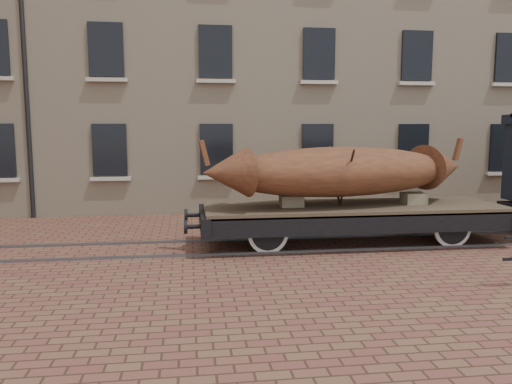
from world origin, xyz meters
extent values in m
plane|color=brown|center=(0.00, 0.00, 0.00)|extent=(90.00, 90.00, 0.00)
cube|color=beige|center=(3.00, 10.00, 7.00)|extent=(40.00, 10.00, 14.00)
cube|color=black|center=(-6.00, 4.96, 2.20)|extent=(1.10, 0.12, 1.70)
cube|color=#BDB4A5|center=(-6.00, 4.90, 1.25)|extent=(1.30, 0.18, 0.12)
cube|color=black|center=(-2.50, 4.96, 2.20)|extent=(1.10, 0.12, 1.70)
cube|color=#BDB4A5|center=(-2.50, 4.90, 1.25)|extent=(1.30, 0.18, 0.12)
cube|color=black|center=(1.00, 4.96, 2.20)|extent=(1.10, 0.12, 1.70)
cube|color=#BDB4A5|center=(1.00, 4.90, 1.25)|extent=(1.30, 0.18, 0.12)
cube|color=black|center=(4.50, 4.96, 2.20)|extent=(1.10, 0.12, 1.70)
cube|color=#BDB4A5|center=(4.50, 4.90, 1.25)|extent=(1.30, 0.18, 0.12)
cube|color=black|center=(8.00, 4.96, 2.20)|extent=(1.10, 0.12, 1.70)
cube|color=#BDB4A5|center=(8.00, 4.90, 1.25)|extent=(1.30, 0.18, 0.12)
cube|color=black|center=(-6.00, 4.96, 5.40)|extent=(1.10, 0.12, 1.70)
cube|color=#BDB4A5|center=(-6.00, 4.90, 4.45)|extent=(1.30, 0.18, 0.12)
cube|color=black|center=(-2.50, 4.96, 5.40)|extent=(1.10, 0.12, 1.70)
cube|color=#BDB4A5|center=(-2.50, 4.90, 4.45)|extent=(1.30, 0.18, 0.12)
cube|color=black|center=(1.00, 4.96, 5.40)|extent=(1.10, 0.12, 1.70)
cube|color=#BDB4A5|center=(1.00, 4.90, 4.45)|extent=(1.30, 0.18, 0.12)
cube|color=black|center=(4.50, 4.96, 5.40)|extent=(1.10, 0.12, 1.70)
cube|color=#BDB4A5|center=(4.50, 4.90, 4.45)|extent=(1.30, 0.18, 0.12)
cube|color=black|center=(8.00, 4.96, 5.40)|extent=(1.10, 0.12, 1.70)
cube|color=#BDB4A5|center=(8.00, 4.90, 4.45)|extent=(1.30, 0.18, 0.12)
cube|color=#59595E|center=(0.00, -0.72, 0.03)|extent=(30.00, 0.08, 0.06)
cube|color=#59595E|center=(0.00, 0.72, 0.03)|extent=(30.00, 0.08, 0.06)
cube|color=brown|center=(0.65, 0.00, 0.93)|extent=(7.46, 2.19, 0.12)
cube|color=black|center=(0.65, -1.01, 0.70)|extent=(7.46, 0.16, 0.45)
cube|color=black|center=(0.65, 1.01, 0.70)|extent=(7.46, 0.16, 0.45)
cube|color=black|center=(-3.08, 0.00, 0.70)|extent=(0.22, 2.29, 0.45)
cylinder|color=black|center=(-3.36, -0.75, 0.70)|extent=(0.35, 0.10, 0.10)
cylinder|color=black|center=(-3.53, -0.75, 0.70)|extent=(0.08, 0.32, 0.32)
cylinder|color=black|center=(-3.36, 0.75, 0.70)|extent=(0.35, 0.10, 0.10)
cylinder|color=black|center=(-3.53, 0.75, 0.70)|extent=(0.08, 0.32, 0.32)
cube|color=black|center=(4.38, 0.00, 0.70)|extent=(0.22, 2.29, 0.45)
cylinder|color=black|center=(4.66, 0.75, 0.70)|extent=(0.35, 0.10, 0.10)
cylinder|color=black|center=(4.82, 0.75, 0.70)|extent=(0.08, 0.32, 0.32)
cylinder|color=black|center=(-1.64, 0.00, 0.48)|extent=(0.10, 1.89, 0.10)
cylinder|color=silver|center=(-1.64, -0.72, 0.48)|extent=(0.95, 0.07, 0.95)
cylinder|color=black|center=(-1.64, -0.72, 0.48)|extent=(0.78, 0.10, 0.78)
cube|color=black|center=(-1.64, -0.84, 0.72)|extent=(0.89, 0.08, 0.10)
cylinder|color=silver|center=(-1.64, 0.72, 0.48)|extent=(0.95, 0.07, 0.95)
cylinder|color=black|center=(-1.64, 0.72, 0.48)|extent=(0.78, 0.10, 0.78)
cube|color=black|center=(-1.64, 0.84, 0.72)|extent=(0.89, 0.08, 0.10)
cylinder|color=black|center=(2.93, 0.00, 0.48)|extent=(0.10, 1.89, 0.10)
cylinder|color=silver|center=(2.93, -0.72, 0.48)|extent=(0.95, 0.07, 0.95)
cylinder|color=black|center=(2.93, -0.72, 0.48)|extent=(0.78, 0.10, 0.78)
cube|color=black|center=(2.93, -0.84, 0.72)|extent=(0.89, 0.08, 0.10)
cylinder|color=silver|center=(2.93, 0.72, 0.48)|extent=(0.95, 0.07, 0.95)
cylinder|color=black|center=(2.93, 0.72, 0.48)|extent=(0.78, 0.10, 0.78)
cube|color=black|center=(2.93, 0.84, 0.72)|extent=(0.89, 0.08, 0.10)
cube|color=black|center=(0.65, 0.00, 0.55)|extent=(3.98, 0.06, 0.06)
cube|color=#706951|center=(-0.94, 0.00, 1.13)|extent=(0.55, 0.50, 0.28)
cube|color=#706951|center=(2.24, 0.00, 1.13)|extent=(0.55, 0.50, 0.28)
ellipsoid|color=brown|center=(0.29, 0.00, 1.84)|extent=(6.40, 2.82, 1.24)
cone|color=brown|center=(-2.60, -0.44, 1.89)|extent=(1.23, 1.32, 1.17)
cube|color=brown|center=(-3.08, -0.51, 2.35)|extent=(0.26, 0.16, 0.59)
cone|color=brown|center=(3.19, 0.44, 1.89)|extent=(1.23, 1.32, 1.17)
cube|color=brown|center=(3.66, 0.51, 2.35)|extent=(0.26, 0.16, 0.59)
cylinder|color=black|center=(0.29, -0.50, 1.71)|extent=(0.05, 1.06, 1.46)
cylinder|color=black|center=(0.29, 0.50, 1.71)|extent=(0.05, 1.06, 1.46)
cylinder|color=black|center=(4.96, 0.73, 0.64)|extent=(0.07, 0.29, 0.29)
camera|label=1|loc=(-3.43, -11.93, 2.93)|focal=35.00mm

